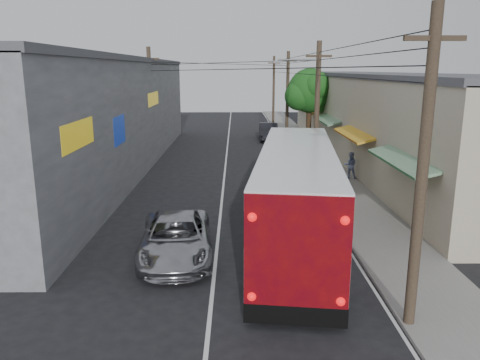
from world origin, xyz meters
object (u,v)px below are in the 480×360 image
object	(u,v)px
parked_suv	(304,170)
pedestrian_far	(350,165)
parked_car_far	(269,132)
pedestrian_near	(313,164)
parked_car_mid	(284,153)
jeepney	(176,238)
coach_bus	(297,195)

from	to	relation	value
parked_suv	pedestrian_far	world-z (taller)	parked_suv
parked_car_far	pedestrian_near	world-z (taller)	pedestrian_near
parked_car_mid	parked_car_far	size ratio (longest dim) A/B	0.85
parked_suv	parked_car_far	size ratio (longest dim) A/B	1.33
parked_suv	pedestrian_near	world-z (taller)	parked_suv
jeepney	parked_car_far	world-z (taller)	parked_car_far
parked_suv	coach_bus	bearing A→B (deg)	-106.14
parked_car_mid	pedestrian_far	bearing A→B (deg)	-65.34
jeepney	pedestrian_far	distance (m)	14.87
jeepney	parked_car_mid	bearing A→B (deg)	67.40
pedestrian_near	parked_car_far	bearing A→B (deg)	-92.37
coach_bus	jeepney	size ratio (longest dim) A/B	2.46
jeepney	parked_car_mid	xyz separation A→B (m)	(5.54, 17.37, -0.04)
pedestrian_near	pedestrian_far	distance (m)	2.21
parked_car_mid	pedestrian_near	world-z (taller)	pedestrian_near
parked_car_far	pedestrian_near	distance (m)	16.18
parked_suv	parked_car_far	world-z (taller)	parked_suv
pedestrian_near	parked_suv	bearing A→B (deg)	55.72
coach_bus	parked_suv	bearing A→B (deg)	87.13
jeepney	pedestrian_far	world-z (taller)	pedestrian_far
coach_bus	parked_car_mid	world-z (taller)	coach_bus
parked_car_far	pedestrian_far	bearing A→B (deg)	-75.93
parked_car_far	pedestrian_far	distance (m)	16.69
coach_bus	parked_car_far	world-z (taller)	coach_bus
parked_car_far	pedestrian_near	bearing A→B (deg)	-83.41
coach_bus	parked_suv	distance (m)	9.09
coach_bus	parked_suv	xyz separation A→B (m)	(1.59, 8.89, -0.97)
parked_suv	parked_car_mid	world-z (taller)	parked_suv
parked_suv	pedestrian_far	size ratio (longest dim) A/B	4.05
parked_car_mid	pedestrian_near	distance (m)	5.53
pedestrian_near	parked_car_mid	bearing A→B (deg)	-84.83
jeepney	pedestrian_near	world-z (taller)	pedestrian_near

